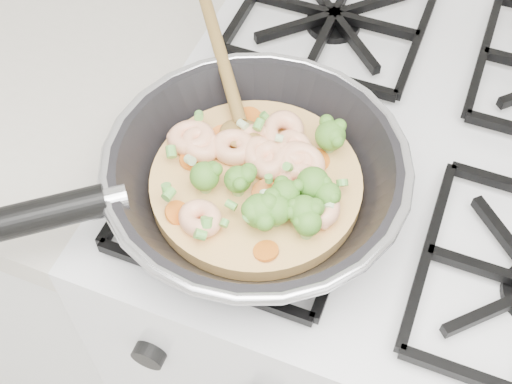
% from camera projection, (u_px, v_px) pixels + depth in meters
% --- Properties ---
extents(stove, '(0.60, 0.60, 0.92)m').
position_uv_depth(stove, '(367.00, 313.00, 1.12)').
color(stove, white).
rests_on(stove, ground).
extents(skillet, '(0.43, 0.47, 0.09)m').
position_uv_depth(skillet, '(252.00, 176.00, 0.66)').
color(skillet, black).
rests_on(skillet, stove).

